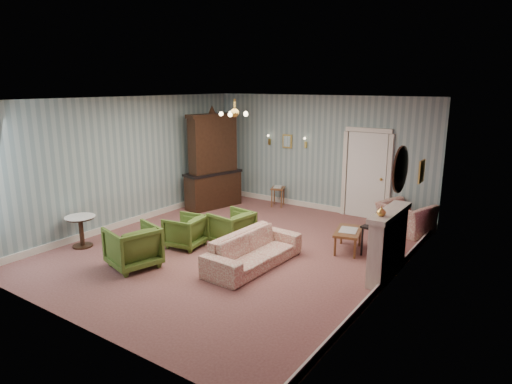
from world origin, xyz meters
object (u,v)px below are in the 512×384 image
Objects in this scene: olive_chair_a at (133,245)px; dresser at (213,158)px; pedestal_table at (81,231)px; fireplace at (388,244)px; sofa_chintz at (254,245)px; side_table_black at (374,241)px; olive_chair_c at (232,226)px; olive_chair_b at (185,230)px; wingback_chair at (406,213)px; coffee_table at (348,240)px.

dresser is (-1.35, 3.85, 0.88)m from olive_chair_a.
fireplace is at bearing 20.43° from pedestal_table.
olive_chair_a is 0.32× the size of dresser.
side_table_black is at bearing -41.35° from sofa_chintz.
olive_chair_a is 4.17m from dresser.
olive_chair_c is 1.20m from sofa_chintz.
fireplace reaches higher than olive_chair_c.
olive_chair_a is 0.41× the size of sofa_chintz.
wingback_chair is (3.37, 3.32, 0.10)m from olive_chair_b.
olive_chair_c is 2.31m from coffee_table.
olive_chair_c is at bearing -175.87° from fireplace.
wingback_chair is 1.73× the size of side_table_black.
wingback_chair is (1.71, 3.35, 0.05)m from sofa_chintz.
coffee_table is at bearing 90.23° from wingback_chair.
sofa_chintz is (0.99, -0.66, 0.02)m from olive_chair_c.
olive_chair_b is at bearing 34.68° from pedestal_table.
pedestal_table is at bearing 61.09° from wingback_chair.
olive_chair_a is 0.81× the size of wingback_chair.
side_table_black is (2.60, 1.00, -0.08)m from olive_chair_c.
sofa_chintz is at bearing 140.81° from olive_chair_a.
side_table_black is (-0.50, 0.77, -0.28)m from fireplace.
pedestal_table reaches higher than side_table_black.
sofa_chintz is 0.78× the size of dresser.
olive_chair_a reaches higher than pedestal_table.
fireplace is at bearing 101.41° from olive_chair_c.
olive_chair_a is 1.00× the size of coffee_table.
fireplace reaches higher than coffee_table.
side_table_black is at bearing 29.51° from pedestal_table.
wingback_chair is 4.92m from dresser.
coffee_table is at bearing -175.64° from side_table_black.
wingback_chair is 1.84m from coffee_table.
olive_chair_a is 4.39m from fireplace.
olive_chair_c reaches higher than pedestal_table.
fireplace is at bearing 94.19° from olive_chair_b.
olive_chair_b is at bearing -39.03° from olive_chair_c.
sofa_chintz is 1.97m from coffee_table.
olive_chair_b is (0.07, 1.26, -0.06)m from olive_chair_a.
olive_chair_b is 2.06m from pedestal_table.
pedestal_table is at bearing -45.25° from olive_chair_c.
dresser is at bearing 52.38° from sofa_chintz.
dresser is at bearing 28.27° from wingback_chair.
sofa_chintz is at bearing -26.67° from dresser.
wingback_chair is 1.60× the size of pedestal_table.
side_table_black is (1.61, 1.66, -0.10)m from sofa_chintz.
fireplace is 0.97m from side_table_black.
coffee_table is (-0.60, -1.72, -0.23)m from wingback_chair.
dresser reaches higher than olive_chair_b.
dresser is at bearing -145.44° from olive_chair_a.
fireplace reaches higher than olive_chair_a.
dresser is (-1.42, 2.58, 0.94)m from olive_chair_b.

